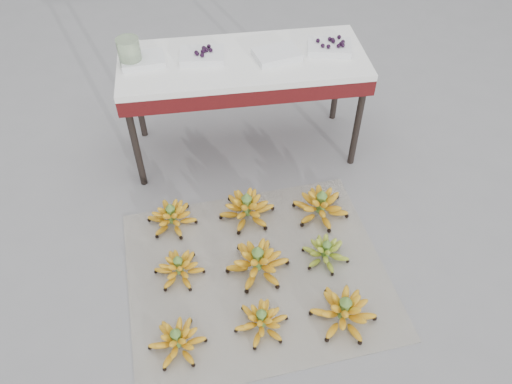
{
  "coord_description": "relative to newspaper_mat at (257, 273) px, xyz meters",
  "views": [
    {
      "loc": [
        -0.27,
        -1.37,
        2.06
      ],
      "look_at": [
        -0.03,
        0.29,
        0.29
      ],
      "focal_mm": 35.0,
      "sensor_mm": 36.0,
      "label": 1
    }
  ],
  "objects": [
    {
      "name": "bunch_front_right",
      "position": [
        0.35,
        -0.3,
        0.06
      ],
      "size": [
        0.36,
        0.36,
        0.18
      ],
      "rotation": [
        0.0,
        0.0,
        -0.26
      ],
      "color": "gold",
      "rests_on": "newspaper_mat"
    },
    {
      "name": "bunch_mid_center",
      "position": [
        0.01,
        0.02,
        0.07
      ],
      "size": [
        0.31,
        0.31,
        0.19
      ],
      "rotation": [
        0.0,
        0.0,
        -0.03
      ],
      "color": "gold",
      "rests_on": "newspaper_mat"
    },
    {
      "name": "bunch_mid_left",
      "position": [
        -0.38,
        0.05,
        0.05
      ],
      "size": [
        0.32,
        0.32,
        0.15
      ],
      "rotation": [
        0.0,
        0.0,
        -0.41
      ],
      "color": "gold",
      "rests_on": "newspaper_mat"
    },
    {
      "name": "bunch_front_left",
      "position": [
        -0.4,
        -0.33,
        0.05
      ],
      "size": [
        0.29,
        0.29,
        0.15
      ],
      "rotation": [
        0.0,
        0.0,
        -0.2
      ],
      "color": "gold",
      "rests_on": "newspaper_mat"
    },
    {
      "name": "vendor_table",
      "position": [
        0.06,
        0.94,
        0.56
      ],
      "size": [
        1.32,
        0.53,
        0.63
      ],
      "color": "black",
      "rests_on": "ground"
    },
    {
      "name": "bunch_front_center",
      "position": [
        -0.02,
        -0.29,
        0.05
      ],
      "size": [
        0.26,
        0.26,
        0.15
      ],
      "rotation": [
        0.0,
        0.0,
        0.09
      ],
      "color": "gold",
      "rests_on": "newspaper_mat"
    },
    {
      "name": "tray_far_left",
      "position": [
        -0.46,
        0.96,
        0.65
      ],
      "size": [
        0.23,
        0.18,
        0.04
      ],
      "color": "white",
      "rests_on": "vendor_table"
    },
    {
      "name": "newspaper_mat",
      "position": [
        0.0,
        0.0,
        0.0
      ],
      "size": [
        1.34,
        1.15,
        0.01
      ],
      "primitive_type": "cube",
      "rotation": [
        0.0,
        0.0,
        0.09
      ],
      "color": "silver",
      "rests_on": "ground"
    },
    {
      "name": "bunch_back_center",
      "position": [
        0.0,
        0.38,
        0.06
      ],
      "size": [
        0.34,
        0.34,
        0.18
      ],
      "rotation": [
        0.0,
        0.0,
        -0.18
      ],
      "color": "gold",
      "rests_on": "newspaper_mat"
    },
    {
      "name": "ground",
      "position": [
        0.06,
        -0.02,
        -0.0
      ],
      "size": [
        60.0,
        60.0,
        0.0
      ],
      "primitive_type": "plane",
      "color": "gray",
      "rests_on": "ground"
    },
    {
      "name": "tray_left",
      "position": [
        -0.15,
        0.96,
        0.65
      ],
      "size": [
        0.24,
        0.19,
        0.06
      ],
      "color": "white",
      "rests_on": "vendor_table"
    },
    {
      "name": "bunch_back_right",
      "position": [
        0.4,
        0.34,
        0.06
      ],
      "size": [
        0.37,
        0.37,
        0.18
      ],
      "rotation": [
        0.0,
        0.0,
        0.31
      ],
      "color": "gold",
      "rests_on": "newspaper_mat"
    },
    {
      "name": "glass_jar",
      "position": [
        -0.52,
        0.95,
        0.71
      ],
      "size": [
        0.14,
        0.14,
        0.15
      ],
      "primitive_type": "cylinder",
      "rotation": [
        0.0,
        0.0,
        -0.15
      ],
      "color": "#B4CDA3",
      "rests_on": "vendor_table"
    },
    {
      "name": "tray_far_right",
      "position": [
        0.54,
        0.94,
        0.65
      ],
      "size": [
        0.26,
        0.22,
        0.06
      ],
      "color": "white",
      "rests_on": "vendor_table"
    },
    {
      "name": "bunch_mid_right",
      "position": [
        0.35,
        0.04,
        0.05
      ],
      "size": [
        0.27,
        0.27,
        0.14
      ],
      "rotation": [
        0.0,
        0.0,
        0.19
      ],
      "color": "olive",
      "rests_on": "newspaper_mat"
    },
    {
      "name": "bunch_back_left",
      "position": [
        -0.4,
        0.38,
        0.06
      ],
      "size": [
        0.31,
        0.31,
        0.16
      ],
      "rotation": [
        0.0,
        0.0,
        -0.23
      ],
      "color": "gold",
      "rests_on": "newspaper_mat"
    },
    {
      "name": "tray_right",
      "position": [
        0.24,
        0.91,
        0.65
      ],
      "size": [
        0.26,
        0.21,
        0.04
      ],
      "color": "white",
      "rests_on": "vendor_table"
    }
  ]
}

